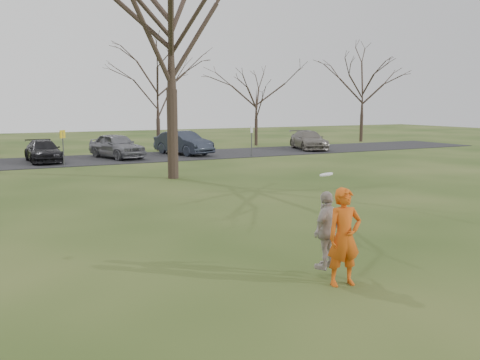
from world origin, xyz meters
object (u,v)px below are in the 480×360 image
car_4 (117,146)px  player_defender (344,237)px  car_7 (309,140)px  car_5 (183,143)px  catching_play (327,230)px  car_3 (43,151)px  big_tree (171,28)px

car_4 → player_defender: bearing=-111.1°
car_4 → car_7: (14.80, -0.26, -0.09)m
car_5 → car_4: bearing=167.0°
car_5 → catching_play: (-6.47, -25.38, 0.13)m
player_defender → car_3: 25.60m
car_7 → big_tree: 18.71m
car_7 → car_3: bearing=-164.3°
car_7 → player_defender: bearing=-107.3°
car_3 → big_tree: bearing=-66.8°
car_4 → car_7: car_4 is taller
car_4 → catching_play: size_ratio=2.35×
car_7 → catching_play: catching_play is taller
car_3 → car_5: 9.25m
big_tree → car_7: bearing=34.2°
car_3 → car_4: bearing=0.5°
big_tree → player_defender: bearing=-97.3°
car_7 → catching_play: 29.83m
player_defender → car_4: 25.73m
player_defender → car_5: (6.49, 25.97, -0.12)m
car_4 → car_7: 14.80m
player_defender → car_3: bearing=105.5°
car_5 → car_7: bearing=-19.9°
catching_play → big_tree: bearing=82.4°
catching_play → car_5: bearing=75.7°
car_7 → big_tree: bearing=-129.9°
car_3 → car_5: car_5 is taller
catching_play → big_tree: size_ratio=0.14×
car_3 → car_7: 19.32m
car_5 → big_tree: big_tree is taller
player_defender → car_4: bearing=95.3°
car_3 → car_4: (4.52, 0.22, 0.15)m
car_3 → car_4: 4.53m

